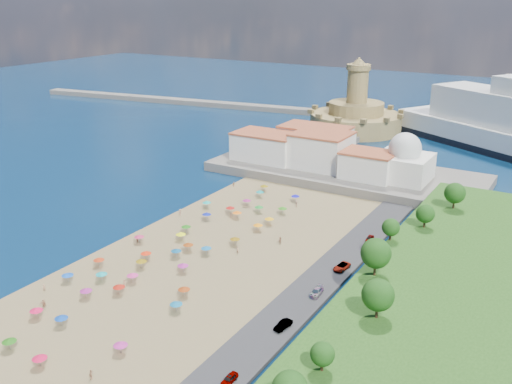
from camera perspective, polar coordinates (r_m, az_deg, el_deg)
The scene contains 11 objects.
ground at distance 138.17m, azimuth -6.79°, elevation -5.80°, with size 700.00×700.00×0.00m, color #071938.
terrace at distance 192.75m, azimuth 8.89°, elevation 1.91°, with size 90.00×36.00×3.00m, color #59544C.
jetty at distance 232.10m, azimuth 7.16°, elevation 4.89°, with size 18.00×70.00×2.40m, color #59544C.
breakwater at distance 318.79m, azimuth -5.88°, elevation 8.88°, with size 200.00×7.00×2.60m, color #59544C.
waterfront_buildings at distance 196.54m, azimuth 5.53°, elevation 4.33°, with size 57.00×29.00×11.00m.
domed_building at distance 182.69m, azimuth 14.57°, elevation 3.00°, with size 16.00×16.00×15.00m.
fortress at distance 257.98m, azimuth 9.95°, elevation 7.45°, with size 40.00×40.00×32.40m.
beach_parasols at distance 132.55m, azimuth -8.93°, elevation -6.01°, with size 31.10×111.64×2.20m.
beachgoers at distance 136.71m, azimuth -8.18°, elevation -5.62°, with size 34.56×100.80×1.87m.
parked_cars at distance 118.97m, azimuth 6.55°, elevation -9.42°, with size 2.87×66.42×1.36m.
hillside_trees at distance 107.91m, azimuth 12.19°, elevation -7.74°, with size 13.19×109.18×7.65m.
Camera 1 is at (77.65, -98.36, 58.19)m, focal length 40.00 mm.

